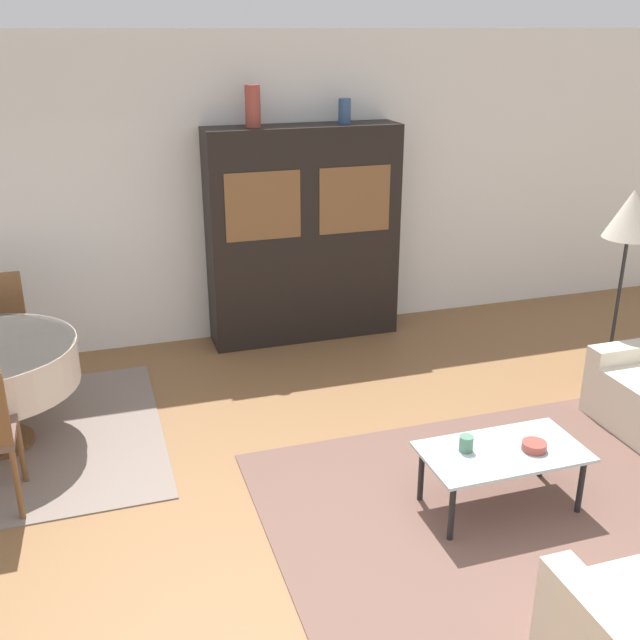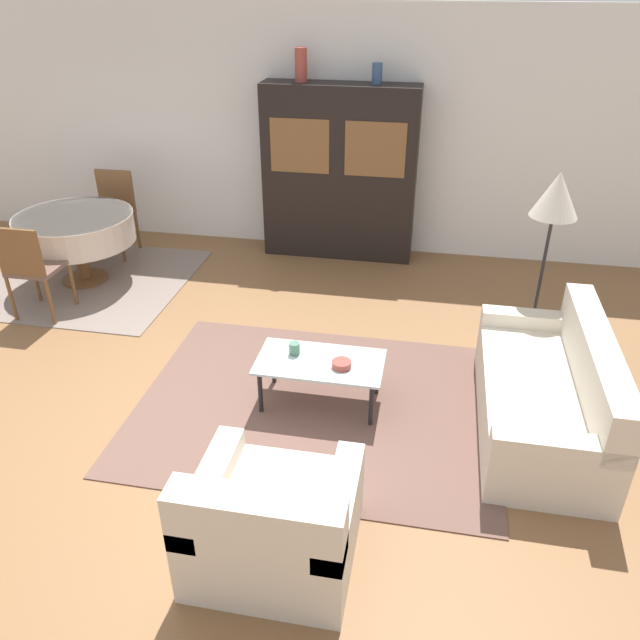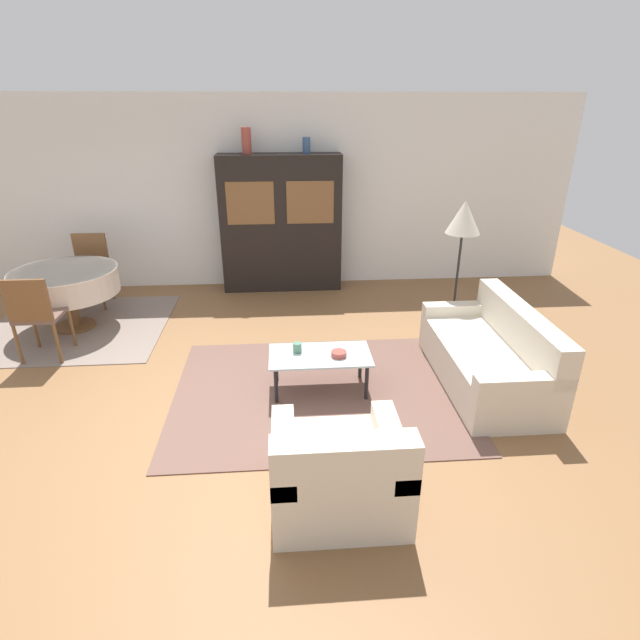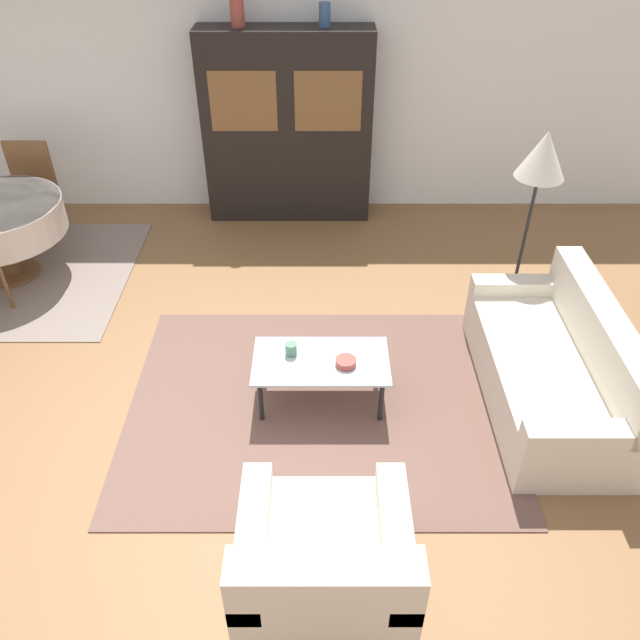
# 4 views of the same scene
# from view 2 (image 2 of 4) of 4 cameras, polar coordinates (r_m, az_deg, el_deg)

# --- Properties ---
(ground_plane) EXTENTS (14.00, 14.00, 0.00)m
(ground_plane) POSITION_cam_2_polar(r_m,az_deg,el_deg) (4.89, -12.93, -9.01)
(ground_plane) COLOR brown
(wall_back) EXTENTS (10.00, 0.06, 2.70)m
(wall_back) POSITION_cam_2_polar(r_m,az_deg,el_deg) (7.48, -3.21, 16.85)
(wall_back) COLOR white
(wall_back) RESTS_ON ground_plane
(area_rug) EXTENTS (2.77, 2.17, 0.01)m
(area_rug) POSITION_cam_2_polar(r_m,az_deg,el_deg) (4.92, -0.31, -7.80)
(area_rug) COLOR brown
(area_rug) RESTS_ON ground_plane
(dining_rug) EXTENTS (2.13, 2.01, 0.01)m
(dining_rug) POSITION_cam_2_polar(r_m,az_deg,el_deg) (7.28, -20.40, 3.39)
(dining_rug) COLOR gray
(dining_rug) RESTS_ON ground_plane
(couch) EXTENTS (0.83, 1.75, 0.79)m
(couch) POSITION_cam_2_polar(r_m,az_deg,el_deg) (4.84, 20.15, -6.51)
(couch) COLOR beige
(couch) RESTS_ON ground_plane
(armchair) EXTENTS (0.91, 0.87, 0.76)m
(armchair) POSITION_cam_2_polar(r_m,az_deg,el_deg) (3.67, -4.39, -18.11)
(armchair) COLOR beige
(armchair) RESTS_ON ground_plane
(coffee_table) EXTENTS (0.96, 0.52, 0.38)m
(coffee_table) POSITION_cam_2_polar(r_m,az_deg,el_deg) (4.75, -0.00, -4.17)
(coffee_table) COLOR black
(coffee_table) RESTS_ON area_rug
(display_cabinet) EXTENTS (1.71, 0.40, 1.93)m
(display_cabinet) POSITION_cam_2_polar(r_m,az_deg,el_deg) (7.21, 1.79, 13.24)
(display_cabinet) COLOR black
(display_cabinet) RESTS_ON ground_plane
(dining_table) EXTENTS (1.21, 1.21, 0.74)m
(dining_table) POSITION_cam_2_polar(r_m,az_deg,el_deg) (7.08, -21.46, 7.75)
(dining_table) COLOR brown
(dining_table) RESTS_ON dining_rug
(dining_chair_near) EXTENTS (0.44, 0.44, 0.95)m
(dining_chair_near) POSITION_cam_2_polar(r_m,az_deg,el_deg) (6.47, -24.95, 4.59)
(dining_chair_near) COLOR brown
(dining_chair_near) RESTS_ON dining_rug
(dining_chair_far) EXTENTS (0.44, 0.44, 0.95)m
(dining_chair_far) POSITION_cam_2_polar(r_m,az_deg,el_deg) (7.76, -18.40, 9.77)
(dining_chair_far) COLOR brown
(dining_chair_far) RESTS_ON dining_rug
(floor_lamp) EXTENTS (0.38, 0.38, 1.59)m
(floor_lamp) POSITION_cam_2_polar(r_m,az_deg,el_deg) (5.43, 20.73, 10.08)
(floor_lamp) COLOR black
(floor_lamp) RESTS_ON ground_plane
(cup) EXTENTS (0.08, 0.08, 0.10)m
(cup) POSITION_cam_2_polar(r_m,az_deg,el_deg) (4.79, -2.36, -2.62)
(cup) COLOR #4C7A60
(cup) RESTS_ON coffee_table
(bowl) EXTENTS (0.14, 0.14, 0.05)m
(bowl) POSITION_cam_2_polar(r_m,az_deg,el_deg) (4.65, 1.99, -4.06)
(bowl) COLOR #9E4238
(bowl) RESTS_ON coffee_table
(vase_tall) EXTENTS (0.13, 0.13, 0.34)m
(vase_tall) POSITION_cam_2_polar(r_m,az_deg,el_deg) (7.05, -1.76, 22.29)
(vase_tall) COLOR #9E4238
(vase_tall) RESTS_ON display_cabinet
(vase_short) EXTENTS (0.11, 0.11, 0.21)m
(vase_short) POSITION_cam_2_polar(r_m,az_deg,el_deg) (6.94, 5.25, 21.53)
(vase_short) COLOR #33517A
(vase_short) RESTS_ON display_cabinet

